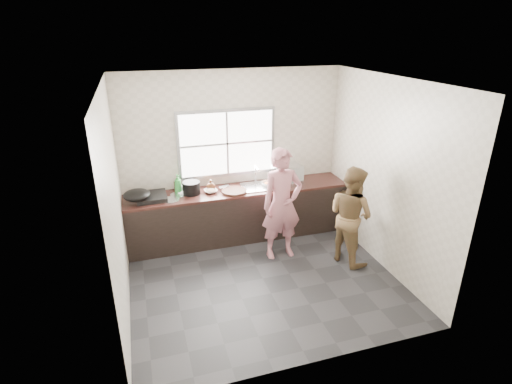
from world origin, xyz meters
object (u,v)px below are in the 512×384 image
object	(u,v)px
bowl_crabs	(268,184)
black_pot	(191,188)
cutting_board	(234,191)
bottle_green	(178,184)
bowl_mince	(211,191)
wok	(137,195)
dish_rack	(287,175)
pot_lid_right	(178,195)
bottle_brown_tall	(178,185)
bottle_brown_short	(211,185)
burner	(152,197)
person_side	(351,215)
pot_lid_left	(171,200)
glass_jar	(182,188)
woman	(282,208)
bowl_held	(273,188)
plate_food	(184,192)

from	to	relation	value
bowl_crabs	black_pot	bearing A→B (deg)	178.07
cutting_board	bottle_green	bearing A→B (deg)	162.26
bowl_mince	wok	size ratio (longest dim) A/B	0.51
dish_rack	pot_lid_right	world-z (taller)	dish_rack
bottle_brown_tall	bottle_brown_short	xyz separation A→B (m)	(0.51, -0.14, -0.01)
bowl_mince	bottle_green	xyz separation A→B (m)	(-0.49, 0.17, 0.12)
burner	cutting_board	bearing A→B (deg)	-5.43
bowl_mince	bottle_brown_tall	xyz separation A→B (m)	(-0.48, 0.24, 0.07)
bowl_mince	dish_rack	size ratio (longest dim) A/B	0.45
bottle_green	burner	bearing A→B (deg)	-160.57
burner	wok	size ratio (longest dim) A/B	1.13
person_side	pot_lid_left	distance (m)	2.68
bowl_crabs	pot_lid_right	bearing A→B (deg)	178.55
pot_lid_left	pot_lid_right	xyz separation A→B (m)	(0.13, 0.16, -0.00)
person_side	bottle_brown_tall	world-z (taller)	person_side
glass_jar	pot_lid_right	size ratio (longest dim) A/B	0.39
glass_jar	dish_rack	bearing A→B (deg)	-7.12
person_side	black_pot	world-z (taller)	person_side
woman	bottle_green	bearing A→B (deg)	145.12
cutting_board	dish_rack	xyz separation A→B (m)	(0.93, 0.08, 0.15)
woman	wok	world-z (taller)	woman
bowl_crabs	wok	world-z (taller)	wok
woman	burner	size ratio (longest dim) A/B	3.57
bowl_mince	pot_lid_right	xyz separation A→B (m)	(-0.50, 0.04, -0.02)
bowl_held	person_side	bearing A→B (deg)	-48.73
bottle_green	bottle_brown_short	xyz separation A→B (m)	(0.51, -0.07, -0.06)
black_pot	wok	bearing A→B (deg)	-170.49
plate_food	bottle_brown_short	size ratio (longest dim) A/B	1.26
woman	bowl_mince	world-z (taller)	woman
black_pot	dish_rack	xyz separation A→B (m)	(1.57, -0.07, 0.07)
bowl_mince	pot_lid_right	size ratio (longest dim) A/B	0.80
person_side	black_pot	bearing A→B (deg)	41.98
black_pot	pot_lid_right	world-z (taller)	black_pot
cutting_board	bowl_crabs	size ratio (longest dim) A/B	2.19
bottle_green	wok	size ratio (longest dim) A/B	0.74
bowl_mince	woman	bearing A→B (deg)	-38.96
bottle_green	glass_jar	world-z (taller)	bottle_green
bowl_held	bottle_brown_tall	size ratio (longest dim) A/B	0.91
bowl_mince	cutting_board	bearing A→B (deg)	-15.97
dish_rack	bowl_held	bearing A→B (deg)	-160.34
wok	plate_food	bearing A→B (deg)	16.32
bowl_crabs	dish_rack	size ratio (longest dim) A/B	0.41
plate_food	pot_lid_left	distance (m)	0.33
person_side	pot_lid_right	world-z (taller)	person_side
bowl_crabs	plate_food	xyz separation A→B (m)	(-1.36, 0.11, -0.02)
cutting_board	bottle_brown_tall	xyz separation A→B (m)	(-0.84, 0.34, 0.08)
bottle_brown_short	glass_jar	distance (m)	0.46
bowl_held	pot_lid_right	size ratio (longest dim) A/B	0.70
woman	burner	bearing A→B (deg)	155.42
bottle_green	bottle_brown_tall	bearing A→B (deg)	88.04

